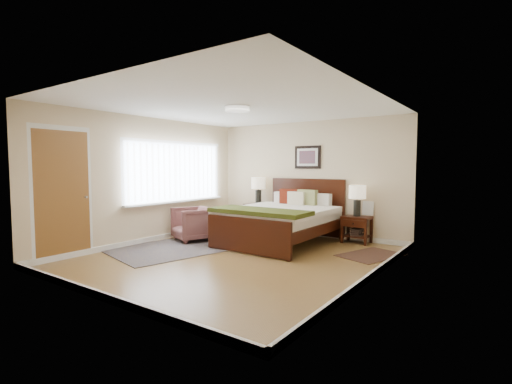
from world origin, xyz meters
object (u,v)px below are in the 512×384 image
at_px(bed, 281,215).
at_px(armchair, 193,224).
at_px(nightstand_left, 258,209).
at_px(lamp_right, 357,195).
at_px(lamp_left, 258,186).
at_px(nightstand_right, 356,226).
at_px(rug_persian, 177,248).

distance_m(bed, armchair, 1.82).
relative_size(bed, nightstand_left, 3.54).
distance_m(bed, lamp_right, 1.55).
height_order(lamp_left, lamp_right, lamp_left).
distance_m(bed, nightstand_right, 1.51).
relative_size(bed, lamp_left, 3.74).
relative_size(nightstand_left, nightstand_right, 1.20).
bearing_deg(bed, nightstand_left, 143.33).
xyz_separation_m(bed, lamp_right, (1.21, 0.89, 0.39)).
height_order(bed, rug_persian, bed).
distance_m(nightstand_left, nightstand_right, 2.39).
bearing_deg(rug_persian, lamp_right, 56.18).
bearing_deg(armchair, lamp_left, 99.68).
xyz_separation_m(nightstand_right, rug_persian, (-2.58, -2.36, -0.33)).
xyz_separation_m(lamp_left, lamp_right, (2.38, 0.00, -0.11)).
bearing_deg(rug_persian, lamp_left, 98.75).
bearing_deg(bed, nightstand_right, 36.19).
distance_m(bed, lamp_left, 1.56).
bearing_deg(nightstand_right, lamp_right, 90.00).
height_order(nightstand_left, rug_persian, nightstand_left).
bearing_deg(bed, lamp_left, 142.66).
bearing_deg(armchair, nightstand_left, 99.50).
height_order(lamp_left, rug_persian, lamp_left).
relative_size(bed, lamp_right, 3.74).
bearing_deg(lamp_left, bed, -37.34).
bearing_deg(nightstand_right, bed, -143.81).
height_order(bed, nightstand_left, bed).
relative_size(lamp_right, armchair, 0.81).
bearing_deg(armchair, nightstand_right, 55.11).
bearing_deg(nightstand_right, rug_persian, -137.46).
xyz_separation_m(bed, nightstand_left, (-1.17, 0.87, -0.05)).
distance_m(nightstand_left, lamp_left, 0.55).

